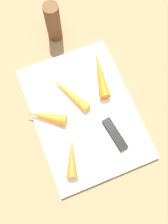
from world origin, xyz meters
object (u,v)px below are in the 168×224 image
object	(u,v)px
carrot_short	(45,116)
knife	(112,130)
carrot_long	(68,92)
cutting_board	(84,113)
carrot_shortest	(72,157)
pepper_grinder	(53,22)
carrot_longest	(100,74)

from	to	relation	value
carrot_short	knife	bearing A→B (deg)	-179.57
carrot_short	carrot_long	size ratio (longest dim) A/B	0.79
cutting_board	carrot_shortest	world-z (taller)	carrot_shortest
cutting_board	knife	world-z (taller)	knife
pepper_grinder	carrot_shortest	bearing A→B (deg)	-13.13
pepper_grinder	carrot_short	bearing A→B (deg)	-25.12
pepper_grinder	cutting_board	bearing A→B (deg)	-2.53
carrot_longest	pepper_grinder	xyz separation A→B (m)	(-0.17, -0.07, 0.03)
knife	carrot_longest	bearing A→B (deg)	-20.19
cutting_board	carrot_shortest	distance (m)	0.12
knife	carrot_long	xyz separation A→B (m)	(-0.13, -0.07, 0.01)
carrot_shortest	pepper_grinder	distance (m)	0.36
knife	carrot_long	bearing A→B (deg)	18.01
carrot_short	pepper_grinder	distance (m)	0.26
cutting_board	carrot_longest	size ratio (longest dim) A/B	2.60
carrot_shortest	carrot_short	size ratio (longest dim) A/B	0.90
knife	carrot_longest	distance (m)	0.16
carrot_long	pepper_grinder	world-z (taller)	pepper_grinder
carrot_shortest	pepper_grinder	bearing A→B (deg)	7.83
carrot_shortest	carrot_longest	size ratio (longest dim) A/B	0.70
carrot_short	cutting_board	bearing A→B (deg)	-159.30
cutting_board	pepper_grinder	bearing A→B (deg)	177.47
knife	carrot_shortest	xyz separation A→B (m)	(0.03, -0.12, 0.01)
carrot_longest	pepper_grinder	bearing A→B (deg)	33.21
cutting_board	carrot_longest	distance (m)	0.11
carrot_long	pepper_grinder	distance (m)	0.20
knife	carrot_shortest	bearing A→B (deg)	94.40
carrot_short	carrot_longest	world-z (taller)	same
carrot_longest	carrot_long	bearing A→B (deg)	111.97
knife	carrot_shortest	distance (m)	0.12
carrot_long	knife	bearing A→B (deg)	179.85
carrot_long	carrot_longest	xyz separation A→B (m)	(-0.02, 0.10, 0.00)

